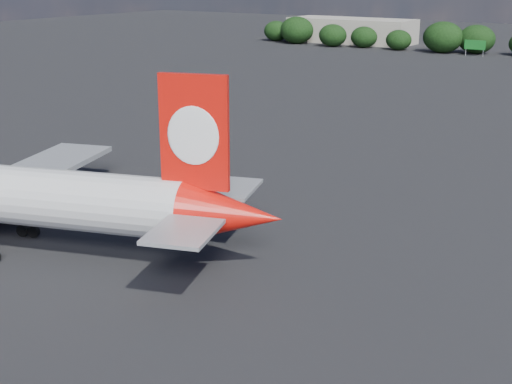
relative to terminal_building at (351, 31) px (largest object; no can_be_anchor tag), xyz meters
The scene contains 3 objects.
ground 147.19m from the terminal_building, 63.78° to the right, with size 500.00×500.00×0.00m, color black.
terminal_building is the anchor object (origin of this frame).
highway_sign 49.66m from the terminal_building, 18.80° to the right, with size 6.00×0.30×4.50m.
Camera 1 is at (44.13, -30.31, 23.96)m, focal length 50.00 mm.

